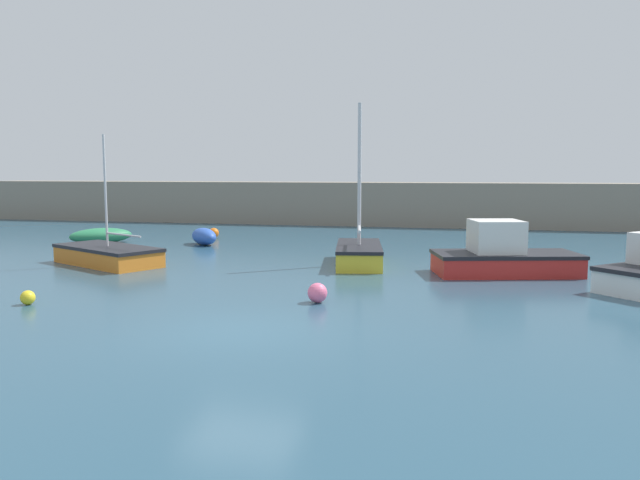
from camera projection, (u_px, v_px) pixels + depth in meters
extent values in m
cube|color=#284C60|center=(241.00, 335.00, 13.51)|extent=(120.00, 120.00, 0.20)
cube|color=gray|center=(389.00, 204.00, 39.26)|extent=(56.32, 2.85, 2.70)
ellipsoid|color=#287A4C|center=(101.00, 236.00, 29.55)|extent=(2.86, 2.80, 0.73)
cube|color=yellow|center=(359.00, 256.00, 22.91)|extent=(2.28, 4.42, 0.62)
cube|color=black|center=(359.00, 246.00, 22.87)|extent=(2.33, 4.51, 0.12)
cylinder|color=silver|center=(359.00, 176.00, 22.58)|extent=(0.14, 0.14, 5.23)
cylinder|color=silver|center=(359.00, 229.00, 21.74)|extent=(0.47, 2.10, 0.11)
ellipsoid|color=#2D56B7|center=(204.00, 236.00, 28.98)|extent=(2.08, 2.13, 0.78)
cube|color=red|center=(505.00, 265.00, 20.73)|extent=(4.97, 3.19, 0.62)
cube|color=black|center=(506.00, 254.00, 20.68)|extent=(5.07, 3.26, 0.12)
cube|color=silver|center=(496.00, 238.00, 20.62)|extent=(1.93, 1.90, 1.19)
cube|color=orange|center=(108.00, 257.00, 22.86)|extent=(4.77, 3.68, 0.57)
cube|color=black|center=(108.00, 248.00, 22.82)|extent=(4.87, 3.75, 0.12)
cylinder|color=silver|center=(105.00, 192.00, 22.60)|extent=(0.09, 0.09, 4.17)
cylinder|color=silver|center=(123.00, 235.00, 22.09)|extent=(1.91, 1.02, 0.07)
sphere|color=orange|center=(214.00, 233.00, 31.85)|extent=(0.52, 0.52, 0.52)
sphere|color=yellow|center=(28.00, 298.00, 16.04)|extent=(0.37, 0.37, 0.37)
sphere|color=#EA668C|center=(317.00, 293.00, 16.28)|extent=(0.52, 0.52, 0.52)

